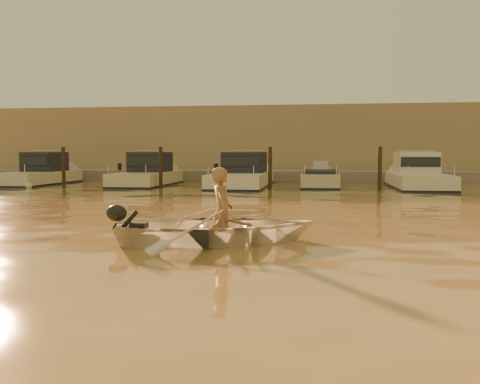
% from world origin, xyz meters
% --- Properties ---
extents(ground_plane, '(160.00, 160.00, 0.00)m').
position_xyz_m(ground_plane, '(0.00, 0.00, 0.00)').
color(ground_plane, brown).
rests_on(ground_plane, ground).
extents(dinghy, '(4.52, 3.79, 0.80)m').
position_xyz_m(dinghy, '(0.17, -1.06, 0.28)').
color(dinghy, silver).
rests_on(dinghy, ground_plane).
extents(person, '(0.59, 0.73, 1.74)m').
position_xyz_m(person, '(0.27, -1.03, 0.57)').
color(person, '#936849').
rests_on(person, dinghy).
extents(outboard_motor, '(0.98, 0.65, 0.70)m').
position_xyz_m(outboard_motor, '(-1.26, -1.51, 0.28)').
color(outboard_motor, black).
rests_on(outboard_motor, dinghy).
extents(oar_port, '(1.08, 1.86, 0.13)m').
position_xyz_m(oar_port, '(0.41, -0.99, 0.42)').
color(oar_port, brown).
rests_on(oar_port, dinghy).
extents(oar_starboard, '(0.33, 2.09, 0.13)m').
position_xyz_m(oar_starboard, '(0.22, -1.05, 0.42)').
color(oar_starboard, brown).
rests_on(oar_starboard, dinghy).
extents(moored_boat_0, '(2.14, 6.85, 1.75)m').
position_xyz_m(moored_boat_0, '(-13.02, 16.00, 0.62)').
color(moored_boat_0, silver).
rests_on(moored_boat_0, ground_plane).
extents(moored_boat_1, '(2.32, 6.87, 1.75)m').
position_xyz_m(moored_boat_1, '(-6.93, 16.00, 0.62)').
color(moored_boat_1, beige).
rests_on(moored_boat_1, ground_plane).
extents(moored_boat_2, '(2.57, 8.50, 1.75)m').
position_xyz_m(moored_boat_2, '(-1.81, 16.00, 0.62)').
color(moored_boat_2, white).
rests_on(moored_boat_2, ground_plane).
extents(moored_boat_3, '(1.82, 5.35, 0.95)m').
position_xyz_m(moored_boat_3, '(2.14, 16.00, 0.22)').
color(moored_boat_3, beige).
rests_on(moored_boat_3, ground_plane).
extents(moored_boat_4, '(2.41, 7.36, 1.75)m').
position_xyz_m(moored_boat_4, '(6.86, 16.00, 0.62)').
color(moored_boat_4, white).
rests_on(moored_boat_4, ground_plane).
extents(piling_0, '(0.18, 0.18, 2.20)m').
position_xyz_m(piling_0, '(-10.50, 13.80, 0.90)').
color(piling_0, '#2D2319').
rests_on(piling_0, ground_plane).
extents(piling_1, '(0.18, 0.18, 2.20)m').
position_xyz_m(piling_1, '(-5.50, 13.80, 0.90)').
color(piling_1, '#2D2319').
rests_on(piling_1, ground_plane).
extents(piling_2, '(0.18, 0.18, 2.20)m').
position_xyz_m(piling_2, '(-0.20, 13.80, 0.90)').
color(piling_2, '#2D2319').
rests_on(piling_2, ground_plane).
extents(piling_3, '(0.18, 0.18, 2.20)m').
position_xyz_m(piling_3, '(4.80, 13.80, 0.90)').
color(piling_3, '#2D2319').
rests_on(piling_3, ground_plane).
extents(fender_a, '(0.30, 0.30, 0.30)m').
position_xyz_m(fender_a, '(-11.87, 12.91, 0.10)').
color(fender_a, silver).
rests_on(fender_a, ground_plane).
extents(fender_b, '(0.30, 0.30, 0.30)m').
position_xyz_m(fender_b, '(-7.13, 13.69, 0.10)').
color(fender_b, orange).
rests_on(fender_b, ground_plane).
extents(fender_c, '(0.30, 0.30, 0.30)m').
position_xyz_m(fender_c, '(-2.85, 12.96, 0.10)').
color(fender_c, white).
rests_on(fender_c, ground_plane).
extents(fender_d, '(0.30, 0.30, 0.30)m').
position_xyz_m(fender_d, '(2.66, 14.17, 0.10)').
color(fender_d, orange).
rests_on(fender_d, ground_plane).
extents(fender_e, '(0.30, 0.30, 0.30)m').
position_xyz_m(fender_e, '(7.98, 12.88, 0.10)').
color(fender_e, silver).
rests_on(fender_e, ground_plane).
extents(quay, '(52.00, 4.00, 1.00)m').
position_xyz_m(quay, '(0.00, 21.50, 0.15)').
color(quay, gray).
rests_on(quay, ground_plane).
extents(waterfront_building, '(46.00, 7.00, 4.80)m').
position_xyz_m(waterfront_building, '(0.00, 27.00, 2.40)').
color(waterfront_building, '#9E8466').
rests_on(waterfront_building, quay).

